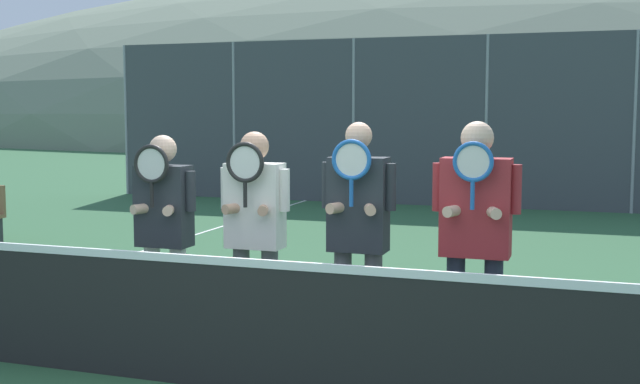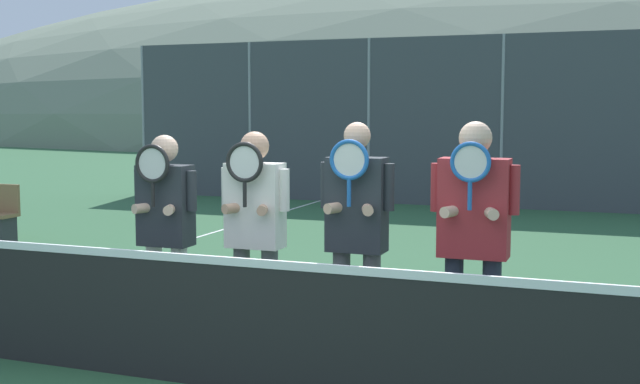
{
  "view_description": "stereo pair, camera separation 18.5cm",
  "coord_description": "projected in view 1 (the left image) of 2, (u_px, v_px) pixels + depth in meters",
  "views": [
    {
      "loc": [
        2.0,
        -4.78,
        1.89
      ],
      "look_at": [
        0.01,
        1.01,
        1.26
      ],
      "focal_mm": 45.0,
      "sensor_mm": 36.0,
      "label": 1
    },
    {
      "loc": [
        2.17,
        -4.72,
        1.89
      ],
      "look_at": [
        0.01,
        1.01,
        1.26
      ],
      "focal_mm": 45.0,
      "sensor_mm": 36.0,
      "label": 2
    }
  ],
  "objects": [
    {
      "name": "car_far_left",
      "position": [
        361.0,
        150.0,
        19.5
      ],
      "size": [
        4.15,
        2.08,
        1.81
      ],
      "color": "slate",
      "rests_on": "ground_plane"
    },
    {
      "name": "tennis_net",
      "position": [
        269.0,
        326.0,
        5.29
      ],
      "size": [
        9.99,
        0.09,
        1.01
      ],
      "color": "gray",
      "rests_on": "ground_plane"
    },
    {
      "name": "car_left_of_center",
      "position": [
        570.0,
        157.0,
        17.72
      ],
      "size": [
        4.23,
        2.09,
        1.67
      ],
      "color": "#B2B7BC",
      "rests_on": "ground_plane"
    },
    {
      "name": "court_line_left_sideline",
      "position": [
        74.0,
        272.0,
        9.36
      ],
      "size": [
        0.05,
        16.0,
        0.01
      ],
      "primitive_type": "cube",
      "color": "white",
      "rests_on": "ground_plane"
    },
    {
      "name": "player_center_right",
      "position": [
        358.0,
        226.0,
        5.8
      ],
      "size": [
        0.56,
        0.34,
        1.8
      ],
      "color": "#56565B",
      "rests_on": "ground_plane"
    },
    {
      "name": "player_rightmost",
      "position": [
        475.0,
        226.0,
        5.57
      ],
      "size": [
        0.61,
        0.34,
        1.81
      ],
      "color": "#232838",
      "rests_on": "ground_plane"
    },
    {
      "name": "player_leftmost",
      "position": [
        164.0,
        222.0,
        6.33
      ],
      "size": [
        0.56,
        0.34,
        1.69
      ],
      "color": "white",
      "rests_on": "ground_plane"
    },
    {
      "name": "clubhouse_building",
      "position": [
        591.0,
        109.0,
        23.85
      ],
      "size": [
        12.91,
        5.5,
        3.82
      ],
      "color": "#9EA3A8",
      "rests_on": "ground_plane"
    },
    {
      "name": "hill_distant",
      "position": [
        568.0,
        135.0,
        61.67
      ],
      "size": [
        126.25,
        70.14,
        24.55
      ],
      "color": "slate",
      "rests_on": "ground_plane"
    },
    {
      "name": "fence_back",
      "position": [
        486.0,
        122.0,
        15.44
      ],
      "size": [
        16.08,
        0.06,
        3.33
      ],
      "color": "gray",
      "rests_on": "ground_plane"
    },
    {
      "name": "player_center_left",
      "position": [
        255.0,
        222.0,
        6.17
      ],
      "size": [
        0.57,
        0.34,
        1.73
      ],
      "color": "#56565B",
      "rests_on": "ground_plane"
    }
  ]
}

